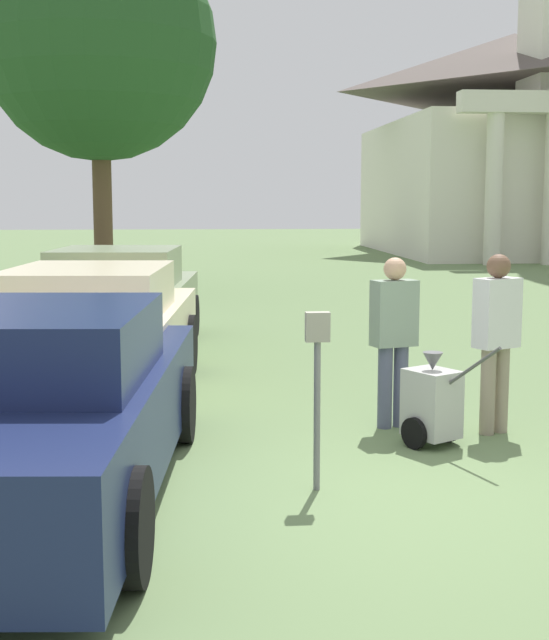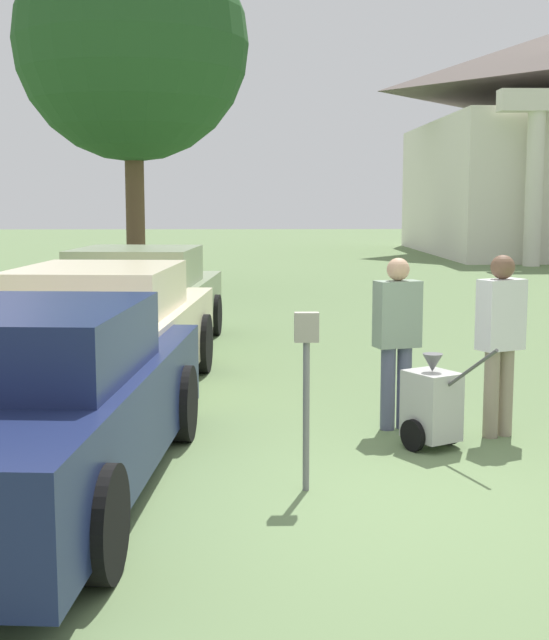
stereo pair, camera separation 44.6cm
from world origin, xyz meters
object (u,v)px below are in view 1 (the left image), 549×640
at_px(parked_car_cream, 93,338).
at_px(person_worker, 394,332).
at_px(parking_meter, 317,367).
at_px(person_supervisor, 496,332).
at_px(parked_car_sage, 119,304).
at_px(equipment_cart, 432,403).
at_px(parked_car_navy, 43,410).
at_px(church, 517,120).

relative_size(parked_car_cream, person_worker, 3.15).
xyz_separation_m(parked_car_cream, parking_meter, (2.01, -3.13, 0.24)).
xyz_separation_m(person_worker, person_supervisor, (0.90, -0.30, 0.03)).
bearing_deg(parked_car_sage, equipment_cart, -54.23).
distance_m(parked_car_navy, parked_car_sage, 6.46).
relative_size(parked_car_sage, person_supervisor, 2.84).
height_order(parked_car_sage, person_supervisor, person_supervisor).
bearing_deg(parking_meter, church, 67.62).
distance_m(parked_car_navy, parked_car_cream, 3.18).
relative_size(parked_car_cream, parked_car_sage, 1.08).
distance_m(parked_car_sage, church, 26.92).
bearing_deg(parked_car_sage, parked_car_cream, -85.35).
relative_size(parked_car_cream, church, 0.21).
bearing_deg(person_worker, person_supervisor, 145.35).
height_order(parking_meter, person_supervisor, person_supervisor).
distance_m(person_worker, person_supervisor, 0.95).
distance_m(parked_car_sage, person_worker, 5.50).
height_order(equipment_cart, church, church).
bearing_deg(parking_meter, person_worker, 61.41).
height_order(person_supervisor, church, church).
xyz_separation_m(parking_meter, equipment_cart, (1.18, 1.12, -0.56)).
bearing_deg(church, person_supervisor, -110.10).
bearing_deg(church, parked_car_navy, -115.66).
distance_m(parked_car_navy, person_worker, 3.52).
xyz_separation_m(parked_car_cream, person_supervisor, (3.88, -1.64, 0.26)).
xyz_separation_m(parked_car_sage, parking_meter, (2.01, -6.41, 0.25)).
bearing_deg(parked_car_navy, parked_car_sage, 94.65).
distance_m(parking_meter, person_supervisor, 2.40).
height_order(parked_car_navy, person_supervisor, person_supervisor).
bearing_deg(equipment_cart, parked_car_cream, 117.88).
height_order(parked_car_cream, person_supervisor, person_supervisor).
bearing_deg(parked_car_sage, parking_meter, -67.96).
distance_m(parked_car_sage, equipment_cart, 6.18).
relative_size(person_supervisor, equipment_cart, 1.69).
bearing_deg(parked_car_navy, parked_car_cream, 94.65).
bearing_deg(parked_car_navy, church, 69.00).
bearing_deg(person_supervisor, parking_meter, 12.65).
distance_m(parked_car_navy, person_supervisor, 4.19).
bearing_deg(person_supervisor, parked_car_navy, -4.20).
xyz_separation_m(parked_car_navy, equipment_cart, (3.19, 1.17, -0.29)).
height_order(parked_car_sage, parking_meter, parked_car_sage).
height_order(parked_car_cream, church, church).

